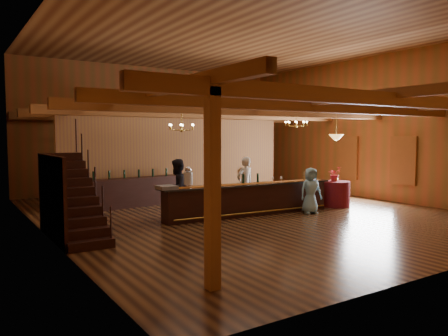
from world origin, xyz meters
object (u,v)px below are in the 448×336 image
pendant_lamp (336,137)px  guest (311,191)px  chandelier_right (296,124)px  tasting_bar (249,199)px  round_table (335,194)px  chandelier_left (182,127)px  beverage_dispenser (188,177)px  bartender (245,184)px  backbar_shelf (139,192)px  floor_plant (239,181)px  staff_second (177,188)px  raffle_drum (308,175)px

pendant_lamp → guest: (-1.70, -0.56, -1.68)m
guest → chandelier_right: bearing=76.6°
tasting_bar → round_table: 3.51m
tasting_bar → chandelier_left: bearing=162.0°
tasting_bar → beverage_dispenser: 2.16m
pendant_lamp → bartender: pendant_lamp is taller
backbar_shelf → round_table: (5.68, -3.78, -0.06)m
beverage_dispenser → round_table: beverage_dispenser is taller
chandelier_left → floor_plant: chandelier_left is taller
tasting_bar → guest: bearing=-21.1°
chandelier_right → staff_second: 5.41m
tasting_bar → backbar_shelf: backbar_shelf is taller
chandelier_right → staff_second: size_ratio=0.45×
pendant_lamp → staff_second: (-5.56, 1.08, -1.52)m
round_table → staff_second: staff_second is taller
tasting_bar → chandelier_right: bearing=25.2°
pendant_lamp → bartender: 3.66m
staff_second → guest: bearing=122.8°
raffle_drum → chandelier_right: size_ratio=0.43×
beverage_dispenser → guest: size_ratio=0.41×
beverage_dispenser → chandelier_left: bearing=80.4°
tasting_bar → staff_second: size_ratio=3.33×
staff_second → floor_plant: size_ratio=1.54×
pendant_lamp → raffle_drum: bearing=176.5°
raffle_drum → chandelier_left: chandelier_left is taller
raffle_drum → round_table: 1.43m
raffle_drum → backbar_shelf: size_ratio=0.10×
pendant_lamp → backbar_shelf: bearing=146.4°
round_table → beverage_dispenser: bearing=175.4°
chandelier_left → floor_plant: size_ratio=0.70×
pendant_lamp → floor_plant: pendant_lamp is taller
beverage_dispenser → raffle_drum: beverage_dispenser is taller
tasting_bar → guest: 2.00m
tasting_bar → raffle_drum: (2.26, -0.19, 0.65)m
floor_plant → bartender: bearing=-121.8°
round_table → guest: guest is taller
chandelier_left → beverage_dispenser: bearing=-99.6°
raffle_drum → bartender: size_ratio=0.19×
beverage_dispenser → raffle_drum: bearing=-5.0°
pendant_lamp → staff_second: size_ratio=0.51×
bartender → floor_plant: bartender is taller
pendant_lamp → bartender: bearing=164.4°
raffle_drum → round_table: bearing=-3.5°
bartender → backbar_shelf: bearing=-55.2°
tasting_bar → staff_second: staff_second is taller
tasting_bar → bartender: bearing=68.8°
chandelier_right → guest: chandelier_right is taller
chandelier_left → staff_second: bearing=162.5°
staff_second → beverage_dispenser: bearing=60.0°
staff_second → pendant_lamp: bearing=134.9°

